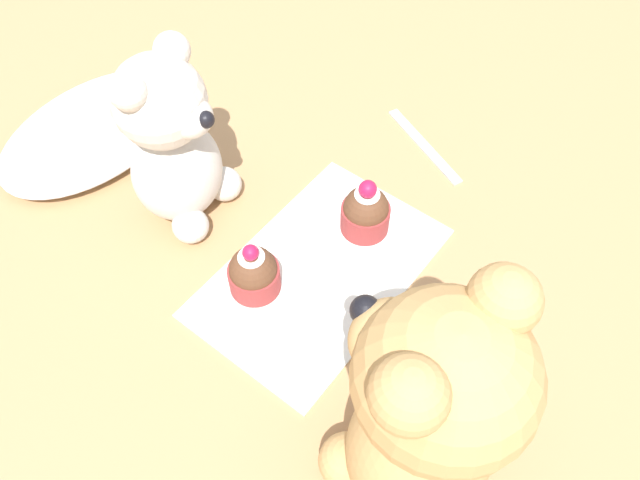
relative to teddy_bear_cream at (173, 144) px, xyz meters
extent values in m
plane|color=tan|center=(0.02, -0.17, -0.10)|extent=(4.00, 4.00, 0.00)
cube|color=silver|center=(0.02, -0.17, -0.09)|extent=(0.26, 0.16, 0.01)
ellipsoid|color=silver|center=(0.01, 0.16, -0.08)|extent=(0.24, 0.16, 0.03)
ellipsoid|color=silver|center=(0.00, 0.00, -0.04)|extent=(0.11, 0.10, 0.11)
sphere|color=silver|center=(0.00, 0.00, 0.05)|extent=(0.09, 0.09, 0.09)
ellipsoid|color=silver|center=(0.01, -0.03, 0.05)|extent=(0.05, 0.04, 0.03)
sphere|color=black|center=(0.01, -0.05, 0.05)|extent=(0.02, 0.02, 0.02)
sphere|color=silver|center=(-0.03, 0.00, 0.09)|extent=(0.03, 0.03, 0.03)
sphere|color=silver|center=(0.03, 0.01, 0.09)|extent=(0.03, 0.03, 0.03)
sphere|color=silver|center=(-0.03, -0.03, -0.08)|extent=(0.04, 0.04, 0.04)
sphere|color=silver|center=(0.04, -0.02, -0.08)|extent=(0.04, 0.04, 0.04)
ellipsoid|color=tan|center=(-0.09, -0.35, -0.03)|extent=(0.13, 0.12, 0.14)
sphere|color=tan|center=(-0.09, -0.35, 0.09)|extent=(0.12, 0.12, 0.12)
ellipsoid|color=tan|center=(-0.08, -0.30, 0.08)|extent=(0.06, 0.06, 0.04)
sphere|color=black|center=(-0.08, -0.28, 0.09)|extent=(0.02, 0.02, 0.02)
sphere|color=tan|center=(-0.05, -0.35, 0.13)|extent=(0.04, 0.04, 0.04)
sphere|color=tan|center=(-0.13, -0.34, 0.13)|extent=(0.04, 0.04, 0.04)
sphere|color=tan|center=(-0.05, -0.32, -0.07)|extent=(0.05, 0.05, 0.05)
sphere|color=tan|center=(-0.12, -0.30, -0.07)|extent=(0.05, 0.05, 0.05)
cylinder|color=#993333|center=(-0.04, -0.13, -0.08)|extent=(0.05, 0.05, 0.03)
sphere|color=brown|center=(-0.04, -0.13, -0.06)|extent=(0.05, 0.05, 0.05)
cylinder|color=white|center=(-0.04, -0.13, -0.04)|extent=(0.03, 0.03, 0.00)
sphere|color=#B71947|center=(-0.04, -0.13, -0.03)|extent=(0.02, 0.02, 0.02)
cylinder|color=white|center=(0.09, -0.17, -0.09)|extent=(0.09, 0.09, 0.01)
cylinder|color=#993333|center=(0.09, -0.17, -0.07)|extent=(0.05, 0.05, 0.03)
sphere|color=brown|center=(0.09, -0.17, -0.05)|extent=(0.05, 0.05, 0.05)
cylinder|color=white|center=(0.09, -0.17, -0.03)|extent=(0.03, 0.03, 0.00)
sphere|color=#B71947|center=(0.09, -0.17, -0.02)|extent=(0.02, 0.02, 0.02)
cube|color=silver|center=(0.24, -0.16, -0.09)|extent=(0.07, 0.13, 0.01)
camera|label=1|loc=(-0.26, -0.38, 0.44)|focal=35.00mm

